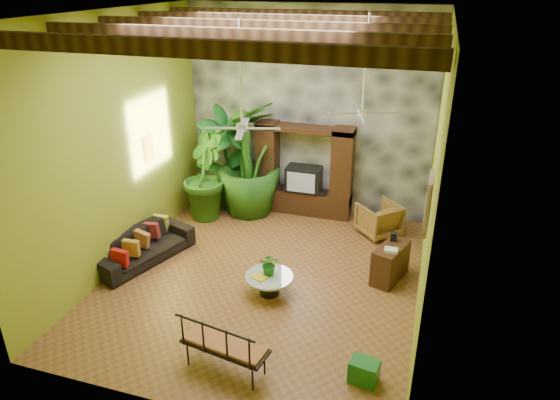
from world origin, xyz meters
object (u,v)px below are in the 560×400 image
(tall_plant_a, at_px, (227,159))
(tall_plant_c, at_px, (248,159))
(wicker_armchair, at_px, (379,219))
(green_bin, at_px, (364,371))
(iron_bench, at_px, (223,344))
(sofa, at_px, (143,246))
(tall_plant_b, at_px, (204,174))
(side_console, at_px, (390,263))
(ceiling_fan_front, at_px, (242,116))
(coffee_table, at_px, (269,282))
(entertainment_center, at_px, (304,177))
(ceiling_fan_back, at_px, (363,102))

(tall_plant_a, bearing_deg, tall_plant_c, -6.21)
(wicker_armchair, height_order, green_bin, wicker_armchair)
(tall_plant_a, xyz_separation_m, iron_bench, (2.21, -5.51, -0.79))
(sofa, xyz_separation_m, tall_plant_b, (0.36, 2.35, 0.79))
(tall_plant_c, distance_m, iron_bench, 5.75)
(sofa, relative_size, side_console, 2.41)
(ceiling_fan_front, xyz_separation_m, iron_bench, (0.49, -2.30, -2.85))
(coffee_table, xyz_separation_m, iron_bench, (-0.01, -2.17, 0.29))
(tall_plant_c, relative_size, side_console, 3.08)
(wicker_armchair, distance_m, tall_plant_c, 3.47)
(wicker_armchair, height_order, tall_plant_a, tall_plant_a)
(entertainment_center, relative_size, wicker_armchair, 2.83)
(entertainment_center, xyz_separation_m, iron_bench, (0.29, -5.83, -0.42))
(tall_plant_b, distance_m, side_console, 5.02)
(ceiling_fan_front, xyz_separation_m, side_console, (2.62, 1.06, -3.03))
(entertainment_center, relative_size, iron_bench, 1.69)
(tall_plant_a, height_order, green_bin, tall_plant_a)
(tall_plant_b, bearing_deg, sofa, -98.77)
(sofa, distance_m, iron_bench, 3.91)
(ceiling_fan_front, height_order, iron_bench, ceiling_fan_front)
(wicker_armchair, bearing_deg, sofa, -14.56)
(coffee_table, xyz_separation_m, green_bin, (2.05, -1.71, -0.07))
(tall_plant_c, bearing_deg, ceiling_fan_back, -27.99)
(sofa, height_order, green_bin, sofa)
(ceiling_fan_front, distance_m, side_console, 4.15)
(tall_plant_b, relative_size, iron_bench, 1.58)
(ceiling_fan_front, height_order, ceiling_fan_back, same)
(ceiling_fan_front, relative_size, iron_bench, 1.31)
(wicker_armchair, bearing_deg, tall_plant_b, -40.37)
(wicker_armchair, bearing_deg, green_bin, 50.33)
(entertainment_center, distance_m, tall_plant_b, 2.47)
(tall_plant_b, xyz_separation_m, side_console, (4.71, -1.56, -0.75))
(tall_plant_a, relative_size, tall_plant_c, 0.94)
(entertainment_center, xyz_separation_m, tall_plant_b, (-2.29, -0.92, 0.15))
(iron_bench, bearing_deg, sofa, 148.63)
(sofa, bearing_deg, tall_plant_c, -5.60)
(iron_bench, bearing_deg, entertainment_center, 102.57)
(entertainment_center, bearing_deg, tall_plant_b, -158.06)
(side_console, bearing_deg, tall_plant_c, 170.40)
(iron_bench, distance_m, green_bin, 2.14)
(coffee_table, bearing_deg, side_console, 29.12)
(tall_plant_b, height_order, side_console, tall_plant_b)
(tall_plant_a, height_order, tall_plant_b, tall_plant_a)
(tall_plant_a, bearing_deg, green_bin, -49.79)
(tall_plant_b, distance_m, green_bin, 6.49)
(wicker_armchair, relative_size, tall_plant_c, 0.30)
(wicker_armchair, relative_size, tall_plant_a, 0.32)
(tall_plant_c, bearing_deg, sofa, -114.69)
(tall_plant_c, bearing_deg, ceiling_fan_front, -70.39)
(ceiling_fan_front, bearing_deg, iron_bench, -77.94)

